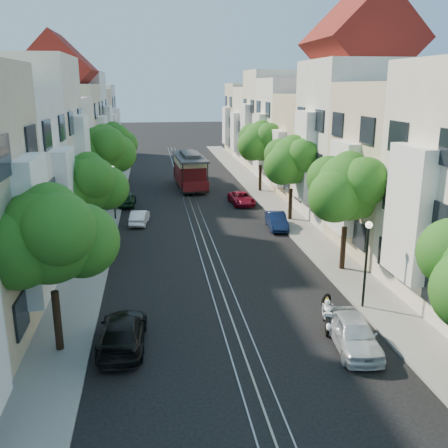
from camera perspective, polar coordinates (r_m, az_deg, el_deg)
name	(u,v)px	position (r m, az deg, el deg)	size (l,w,h in m)	color
ground	(190,201)	(45.77, -3.92, 2.69)	(200.00, 200.00, 0.00)	black
sidewalk_east	(267,197)	(46.84, 4.97, 3.05)	(2.50, 80.00, 0.12)	gray
sidewalk_west	(109,202)	(45.81, -13.01, 2.41)	(2.50, 80.00, 0.12)	gray
rail_left	(184,201)	(45.73, -4.61, 2.68)	(0.06, 80.00, 0.02)	gray
rail_slot	(190,200)	(45.77, -3.92, 2.71)	(0.06, 80.00, 0.02)	gray
rail_right	(196,200)	(45.81, -3.23, 2.73)	(0.06, 80.00, 0.02)	gray
lane_line	(190,200)	(45.77, -3.92, 2.70)	(0.08, 80.00, 0.01)	tan
townhouses_east	(318,142)	(47.20, 10.68, 9.24)	(7.75, 72.00, 12.00)	beige
townhouses_west	(50,147)	(45.52, -19.26, 8.29)	(7.75, 72.00, 11.76)	silver
tree_e_b	(348,189)	(28.11, 14.02, 3.90)	(4.93, 4.08, 6.68)	black
tree_e_c	(293,162)	(38.38, 7.87, 7.06)	(4.84, 3.99, 6.52)	black
tree_e_d	(262,142)	(48.92, 4.32, 9.31)	(5.01, 4.16, 6.85)	black
tree_w_a	(51,238)	(19.65, -19.18, -1.50)	(4.93, 4.08, 6.68)	black
tree_w_b	(89,185)	(31.26, -15.21, 4.34)	(4.72, 3.87, 6.27)	black
tree_w_c	(104,151)	(41.96, -13.58, 8.15)	(5.13, 4.28, 7.09)	black
tree_w_d	(113,142)	(52.91, -12.54, 9.17)	(4.84, 3.99, 6.52)	black
lamp_east	(367,252)	(23.80, 16.01, -3.06)	(0.32, 0.32, 4.16)	black
lamp_west	(113,184)	(39.31, -12.52, 4.44)	(0.32, 0.32, 4.16)	black
sportbike_rider	(327,313)	(22.08, 11.70, -9.96)	(0.79, 1.71, 1.50)	black
cable_car	(190,169)	(51.21, -3.92, 6.32)	(3.18, 8.75, 3.31)	black
parked_car_e_near	(354,333)	(21.00, 14.59, -11.98)	(1.59, 3.94, 1.34)	silver
parked_car_e_mid	(277,221)	(36.79, 6.04, 0.37)	(1.26, 3.61, 1.19)	#0C183C
parked_car_e_far	(241,198)	(44.08, 2.01, 2.95)	(1.82, 3.95, 1.10)	maroon
parked_car_w_near	(123,332)	(20.88, -11.51, -12.03)	(1.80, 4.43, 1.29)	black
parked_car_w_mid	(140,217)	(38.31, -9.63, 0.77)	(1.15, 3.29, 1.08)	white
parked_car_w_far	(127,199)	(44.33, -11.05, 2.83)	(1.46, 3.63, 1.24)	black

